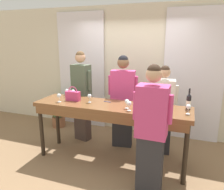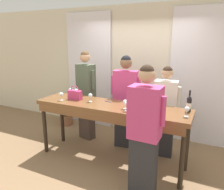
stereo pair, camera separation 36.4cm
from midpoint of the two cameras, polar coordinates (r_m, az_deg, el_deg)
The scene contains 23 objects.
ground_plane at distance 4.05m, azimuth -3.02°, elevation -16.65°, with size 18.00×18.00×0.00m, color #846647.
wall_back at distance 4.89m, azimuth 3.41°, elevation 6.33°, with size 12.00×0.06×2.80m.
curtain_panel_left at distance 5.33m, azimuth -9.97°, elevation 6.20°, with size 1.17×0.03×2.69m.
curtain_panel_right at distance 4.64m, azimuth 18.27°, elevation 4.49°, with size 1.17×0.03×2.69m.
tasting_bar at distance 3.64m, azimuth -3.33°, elevation -4.26°, with size 2.62×0.66×1.03m.
wine_bottle at distance 3.51m, azimuth 16.63°, elevation -1.66°, with size 0.07×0.07×0.33m.
handbag at distance 3.94m, azimuth -12.80°, elevation -0.17°, with size 0.26×0.10×0.25m.
wine_glass_front_left at distance 3.40m, azimuth 0.87°, elevation -1.84°, with size 0.07×0.07×0.15m.
wine_glass_front_mid at distance 3.60m, azimuth 10.19°, elevation -1.11°, with size 0.07×0.07×0.15m.
wine_glass_front_right at distance 4.15m, azimuth -12.62°, elevation 0.81°, with size 0.07×0.07×0.15m.
wine_glass_center_left at distance 3.90m, azimuth -16.29°, elevation -0.27°, with size 0.07×0.07×0.15m.
wine_glass_center_mid at distance 3.28m, azimuth 8.65°, elevation -2.63°, with size 0.07×0.07×0.15m.
wine_glass_center_right at distance 3.27m, azimuth 16.40°, elevation -3.08°, with size 0.07×0.07×0.15m.
wine_glass_back_left at distance 3.30m, azimuth 1.38°, elevation -2.38°, with size 0.07×0.07×0.15m.
wine_glass_back_mid at distance 3.20m, azimuth 6.04°, elevation -2.94°, with size 0.07×0.07×0.15m.
wine_glass_back_right at distance 4.22m, azimuth -14.10°, elevation 0.95°, with size 0.07×0.07×0.15m.
wine_glass_near_host at distance 3.77m, azimuth -8.65°, elevation -0.37°, with size 0.07×0.07×0.15m.
pen at distance 3.78m, azimuth -4.00°, elevation -1.80°, with size 0.14×0.03×0.01m.
guest_olive_jacket at distance 4.53m, azimuth -10.24°, elevation -0.01°, with size 0.48×0.30×1.86m.
guest_pink_top at distance 4.18m, azimuth 0.33°, elevation -1.50°, with size 0.57×0.27×1.80m.
guest_cream_sweater at distance 4.03m, azimuth 10.60°, elevation -3.90°, with size 0.51×0.29×1.65m.
host_pouring at distance 2.89m, azimuth 6.64°, elevation -9.60°, with size 0.51×0.28×1.80m.
potted_plant at distance 5.48m, azimuth -15.80°, elevation -3.57°, with size 0.42×0.42×0.82m.
Camera 1 is at (1.19, -3.26, 2.09)m, focal length 35.00 mm.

